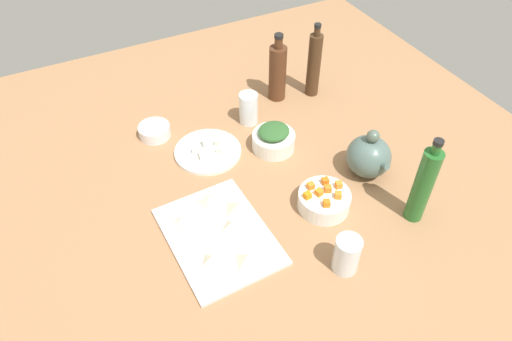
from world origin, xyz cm
name	(u,v)px	position (x,y,z in cm)	size (l,w,h in cm)	color
tabletop	(256,186)	(0.00, 0.00, 1.50)	(190.00, 190.00, 3.00)	#A2734C
cutting_board	(219,236)	(13.68, -18.22, 3.50)	(34.09, 25.42, 1.00)	silver
plate_tofu	(208,151)	(-18.68, -7.72, 3.60)	(21.20, 21.20, 1.20)	white
bowl_greens	(273,141)	(-11.39, 12.07, 5.74)	(13.67, 13.67, 5.47)	white
bowl_carrots	(324,200)	(17.21, 12.68, 5.60)	(14.72, 14.72, 5.19)	white
bowl_small_side	(154,131)	(-34.52, -19.99, 4.97)	(10.32, 10.32, 3.95)	white
teapot	(369,156)	(11.12, 31.91, 9.51)	(15.26, 13.06, 16.05)	#506862
bottle_0	(278,72)	(-35.33, 26.46, 13.67)	(6.13, 6.13, 25.01)	#512E1A
bottle_1	(423,185)	(31.35, 33.12, 15.31)	(5.15, 5.15, 27.70)	#256528
bottle_2	(314,64)	(-31.79, 39.09, 15.11)	(4.71, 4.71, 27.35)	#432B19
drinking_glass_0	(249,108)	(-27.20, 11.04, 8.52)	(6.34, 6.34, 11.05)	white
drinking_glass_1	(347,255)	(36.73, 6.38, 8.28)	(6.60, 6.60, 10.56)	white
carrot_cube_0	(327,203)	(20.88, 10.71, 9.09)	(1.80, 1.80, 1.80)	orange
carrot_cube_1	(307,195)	(16.08, 7.62, 9.09)	(1.80, 1.80, 1.80)	orange
carrot_cube_2	(319,192)	(16.56, 11.08, 9.09)	(1.80, 1.80, 1.80)	orange
carrot_cube_3	(325,181)	(13.64, 14.99, 9.09)	(1.80, 1.80, 1.80)	orange
carrot_cube_4	(339,185)	(16.61, 17.56, 9.09)	(1.80, 1.80, 1.80)	orange
carrot_cube_5	(338,195)	(19.83, 15.19, 9.09)	(1.80, 1.80, 1.80)	orange
carrot_cube_6	(311,186)	(13.37, 10.34, 9.09)	(1.80, 1.80, 1.80)	orange
carrot_cube_7	(328,189)	(16.54, 14.00, 9.09)	(1.80, 1.80, 1.80)	orange
chopped_greens_mound	(274,131)	(-11.39, 12.07, 9.91)	(10.16, 9.61, 2.86)	#315F2D
tofu_cube_0	(221,150)	(-15.69, -4.44, 5.30)	(2.20, 2.20, 2.20)	white
tofu_cube_1	(206,143)	(-20.97, -7.30, 5.30)	(2.20, 2.20, 2.20)	silver
tofu_cube_2	(219,142)	(-19.42, -3.38, 5.30)	(2.20, 2.20, 2.20)	white
tofu_cube_3	(197,149)	(-19.39, -11.11, 5.30)	(2.20, 2.20, 2.20)	white
tofu_cube_4	(203,156)	(-15.80, -10.38, 5.30)	(2.20, 2.20, 2.20)	silver
dumpling_0	(232,225)	(13.09, -14.02, 5.17)	(4.61, 4.07, 2.35)	beige
dumpling_1	(208,199)	(1.89, -16.05, 5.33)	(5.07, 4.59, 2.66)	beige
dumpling_2	(247,259)	(25.04, -15.28, 5.52)	(5.67, 4.84, 3.03)	beige
dumpling_3	(237,208)	(8.31, -10.25, 5.24)	(5.98, 5.54, 2.47)	beige
dumpling_4	(211,260)	(20.88, -23.32, 5.23)	(4.72, 4.41, 2.46)	beige
dumpling_5	(181,221)	(5.79, -25.74, 5.33)	(4.47, 4.14, 2.65)	beige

